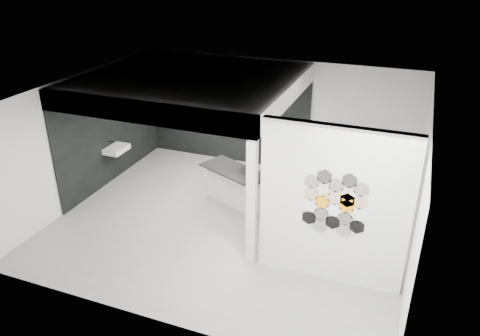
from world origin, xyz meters
The scene contains 17 objects.
floor centered at (0.00, 0.00, -0.01)m, with size 7.00×6.00×0.01m, color gray.
partition_panel centered at (2.23, -1.00, 1.40)m, with size 2.45×0.15×2.80m, color silver.
bay_clad_back centered at (-1.30, 2.97, 1.18)m, with size 4.40×0.04×2.35m, color black.
bay_clad_left centered at (-3.47, 1.00, 1.18)m, with size 0.04×4.00×2.35m, color black.
bulkhead centered at (-1.30, 1.00, 2.55)m, with size 4.40×4.00×0.40m, color silver.
corner_column centered at (0.82, -1.00, 1.18)m, with size 0.16×0.16×2.35m, color silver.
fascia_beam centered at (-1.30, -0.92, 2.55)m, with size 4.40×0.16×0.40m, color silver.
wall_basin centered at (-3.24, 0.80, 0.85)m, with size 0.40×0.60×0.12m, color silver.
display_shelf centered at (-1.20, 2.87, 1.30)m, with size 3.00×0.15×0.04m, color black.
kitchen_island centered at (-0.18, 0.85, 0.43)m, with size 1.73×1.27×1.27m.
stockpot centered at (-2.48, 2.87, 1.42)m, with size 0.24×0.24×0.19m, color black.
kettle centered at (-0.19, 2.87, 1.39)m, with size 0.17×0.17×0.14m, color black.
glass_bowl centered at (0.15, 2.87, 1.37)m, with size 0.13×0.13×0.09m, color gray.
glass_vase centered at (0.15, 2.87, 1.39)m, with size 0.10×0.10×0.13m, color gray.
bottle_dark centered at (-1.64, 2.87, 1.41)m, with size 0.07×0.07×0.17m, color black.
utensil_cup centered at (-1.96, 2.87, 1.37)m, with size 0.08×0.08×0.10m, color black.
hex_tile_cluster centered at (2.26, -1.09, 1.50)m, with size 1.04×0.02×1.16m.
Camera 1 is at (3.17, -7.67, 5.23)m, focal length 35.00 mm.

